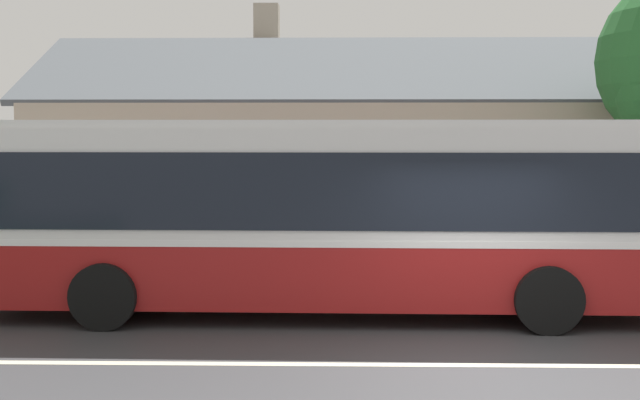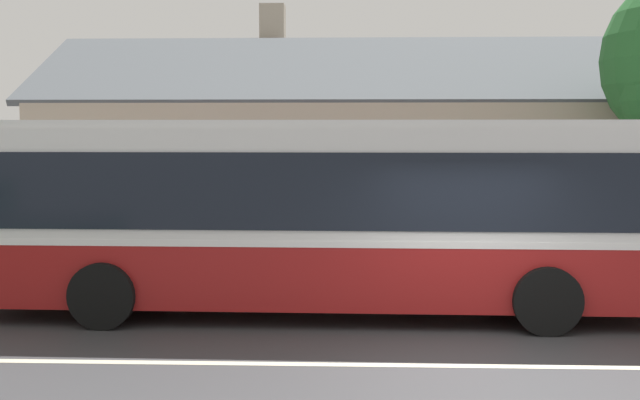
% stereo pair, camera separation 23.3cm
% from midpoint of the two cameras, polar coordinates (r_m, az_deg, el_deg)
% --- Properties ---
extents(ground_plane, '(300.00, 300.00, 0.00)m').
position_cam_midpoint_polar(ground_plane, '(10.47, 11.01, -11.48)').
color(ground_plane, '#38383A').
extents(sidewalk_far, '(60.00, 3.00, 0.15)m').
position_cam_midpoint_polar(sidewalk_far, '(16.24, 7.41, -5.20)').
color(sidewalk_far, '#ADAAA3').
rests_on(sidewalk_far, ground).
extents(lane_divider_stripe, '(60.00, 0.16, 0.01)m').
position_cam_midpoint_polar(lane_divider_stripe, '(10.47, 11.01, -11.46)').
color(lane_divider_stripe, beige).
rests_on(lane_divider_stripe, ground).
extents(community_building, '(24.50, 8.37, 6.49)m').
position_cam_midpoint_polar(community_building, '(22.85, 12.42, 2.33)').
color(community_building, tan).
rests_on(community_building, ground).
extents(transit_bus, '(11.27, 2.90, 3.10)m').
position_cam_midpoint_polar(transit_bus, '(12.86, -0.86, -0.71)').
color(transit_bus, maroon).
rests_on(transit_bus, ground).
extents(bench_by_building, '(1.87, 0.51, 0.94)m').
position_cam_midpoint_polar(bench_by_building, '(16.49, -19.09, -3.52)').
color(bench_by_building, brown).
rests_on(bench_by_building, sidewalk_far).
extents(bench_down_street, '(1.51, 0.51, 0.94)m').
position_cam_midpoint_polar(bench_down_street, '(16.11, -4.29, -3.52)').
color(bench_down_street, brown).
rests_on(bench_down_street, sidewalk_far).
extents(bus_stop_sign, '(0.36, 0.07, 2.40)m').
position_cam_midpoint_polar(bus_stop_sign, '(15.91, 21.31, -0.04)').
color(bus_stop_sign, gray).
rests_on(bus_stop_sign, sidewalk_far).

